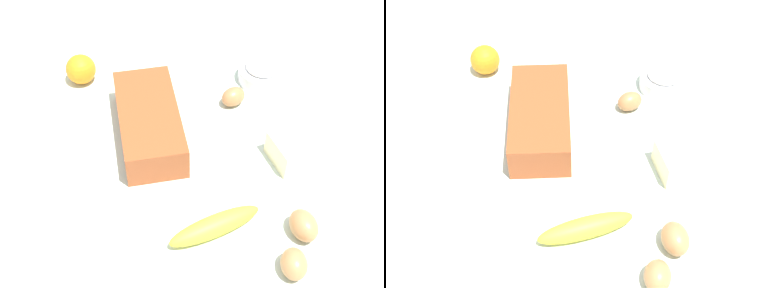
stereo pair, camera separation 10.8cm
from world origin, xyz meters
The scene contains 9 objects.
ground_plane centered at (0.00, 0.00, -0.01)m, with size 2.40×2.40×0.02m, color silver.
loaf_pan centered at (-0.07, -0.09, 0.04)m, with size 0.30×0.17×0.08m.
flour_bowl centered at (-0.25, 0.18, 0.03)m, with size 0.12×0.12×0.06m.
banana centered at (0.19, 0.04, 0.02)m, with size 0.19×0.04×0.04m, color yellow.
orange_fruit centered at (-0.26, -0.27, 0.04)m, with size 0.07×0.07×0.07m, color orange.
butter_block centered at (0.02, 0.20, 0.03)m, with size 0.09×0.06×0.06m, color #F4EDB2.
egg_near_butter centered at (0.20, 0.20, 0.03)m, with size 0.05×0.05×0.07m, color #B77C4B.
egg_beside_bowl centered at (-0.17, 0.10, 0.02)m, with size 0.05×0.05×0.06m, color #AA7245.
egg_loose centered at (0.28, 0.17, 0.02)m, with size 0.05×0.05×0.06m, color #B77C4B.
Camera 2 is at (0.73, 0.08, 0.84)m, focal length 47.76 mm.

